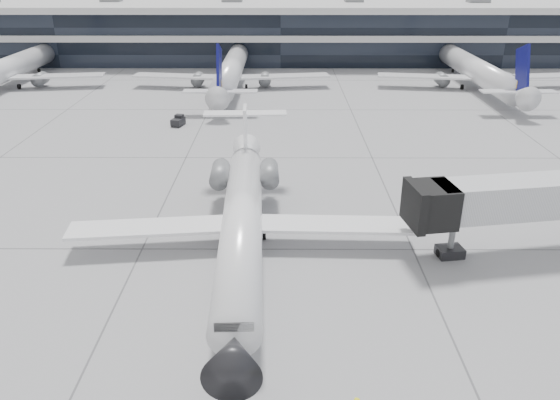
{
  "coord_description": "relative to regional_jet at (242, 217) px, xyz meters",
  "views": [
    {
      "loc": [
        0.35,
        -35.23,
        19.78
      ],
      "look_at": [
        0.18,
        3.1,
        2.6
      ],
      "focal_mm": 35.0,
      "sensor_mm": 36.0,
      "label": 1
    }
  ],
  "objects": [
    {
      "name": "terminal",
      "position": [
        2.55,
        81.67,
        2.5
      ],
      "size": [
        170.0,
        22.0,
        10.0
      ],
      "primitive_type": "cube",
      "color": "black",
      "rests_on": "ground"
    },
    {
      "name": "bg_jet_left",
      "position": [
        -42.45,
        54.67,
        -2.5
      ],
      "size": [
        32.0,
        40.0,
        9.6
      ],
      "primitive_type": null,
      "color": "white",
      "rests_on": "ground"
    },
    {
      "name": "traffic_cone",
      "position": [
        2.38,
        4.18,
        -2.25
      ],
      "size": [
        0.43,
        0.43,
        0.52
      ],
      "rotation": [
        0.0,
        0.0,
        -0.25
      ],
      "color": "red",
      "rests_on": "ground"
    },
    {
      "name": "bg_jet_right",
      "position": [
        34.55,
        54.67,
        -2.5
      ],
      "size": [
        32.0,
        40.0,
        9.6
      ],
      "primitive_type": null,
      "color": "white",
      "rests_on": "ground"
    },
    {
      "name": "far_tug",
      "position": [
        -10.37,
        31.9,
        -1.91
      ],
      "size": [
        1.7,
        2.29,
        1.31
      ],
      "rotation": [
        0.0,
        0.0,
        -0.26
      ],
      "color": "black",
      "rests_on": "ground"
    },
    {
      "name": "ground",
      "position": [
        2.55,
        -0.33,
        -2.5
      ],
      "size": [
        220.0,
        220.0,
        0.0
      ],
      "primitive_type": "plane",
      "color": "gray",
      "rests_on": "ground"
    },
    {
      "name": "bg_jet_center",
      "position": [
        -5.45,
        54.67,
        -2.5
      ],
      "size": [
        32.0,
        40.0,
        9.6
      ],
      "primitive_type": null,
      "color": "white",
      "rests_on": "ground"
    },
    {
      "name": "jet_bridge",
      "position": [
        21.45,
        -0.19,
        1.74
      ],
      "size": [
        18.09,
        6.17,
        5.81
      ],
      "rotation": [
        0.0,
        0.0,
        0.16
      ],
      "color": "#B5B8BA",
      "rests_on": "ground"
    },
    {
      "name": "regional_jet",
      "position": [
        0.0,
        0.0,
        0.0
      ],
      "size": [
        25.4,
        31.66,
        7.31
      ],
      "rotation": [
        0.0,
        0.0,
        0.04
      ],
      "color": "white",
      "rests_on": "ground"
    }
  ]
}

